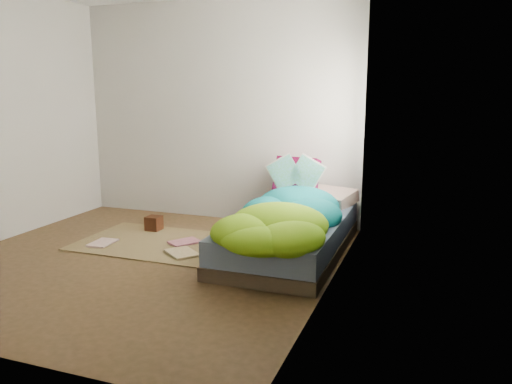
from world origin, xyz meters
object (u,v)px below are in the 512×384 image
Objects in this scene: wooden_box at (154,223)px; floor_book_b at (180,240)px; bed at (290,236)px; open_book at (296,163)px; pillow_magenta at (296,180)px; floor_book_a at (94,242)px.

floor_book_b is at bearing -30.74° from wooden_box.
open_book is at bearing 98.30° from bed.
floor_book_b is at bearing -129.98° from pillow_magenta.
wooden_box is at bearing 172.59° from bed.
floor_book_a is (-1.91, -0.81, -0.80)m from open_book.
open_book is 1.66× the size of floor_book_a.
floor_book_b is (-1.17, -0.07, -0.14)m from bed.
pillow_magenta is 0.50m from open_book.
floor_book_a is at bearing -121.70° from floor_book_b.
bed is 6.92× the size of floor_book_a.
wooden_box reaches higher than floor_book_b.
wooden_box is (-1.48, -0.58, -0.49)m from pillow_magenta.
bed is 0.91m from pillow_magenta.
bed is at bearing 9.63° from floor_book_a.
wooden_box is at bearing -177.26° from floor_book_b.
pillow_magenta reaches higher than bed.
bed is 6.74× the size of floor_book_b.
pillow_magenta is 1.63× the size of floor_book_b.
wooden_box is 0.53× the size of floor_book_b.
floor_book_a is (-1.80, -1.23, -0.56)m from pillow_magenta.
floor_book_b is at bearing -176.62° from bed.
wooden_box is 0.73m from floor_book_a.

